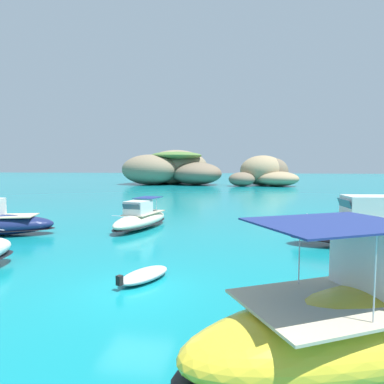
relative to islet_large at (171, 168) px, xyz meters
name	(u,v)px	position (x,y,z in m)	size (l,w,h in m)	color
ground_plane	(137,290)	(16.06, -74.50, -3.94)	(400.00, 400.00, 0.00)	#0F7F89
islet_large	(171,168)	(0.00, 0.00, 0.00)	(30.18, 26.55, 8.65)	#84755B
islet_small	(266,173)	(23.55, -4.46, -1.03)	(18.17, 15.44, 6.97)	#9E8966
motorboat_red	(376,229)	(27.29, -65.28, -2.98)	(9.99, 3.86, 2.87)	red
motorboat_cream	(140,219)	(12.20, -62.16, -3.24)	(3.36, 7.21, 2.18)	beige
dinghy_tender	(144,275)	(16.01, -73.41, -3.72)	(2.03, 2.83, 0.58)	#B2B2B2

